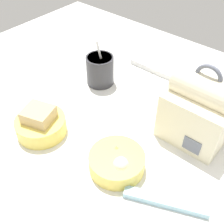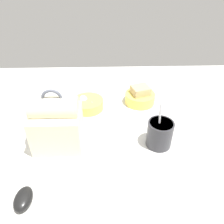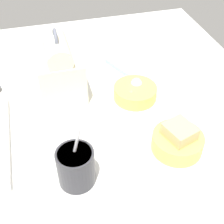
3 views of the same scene
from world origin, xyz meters
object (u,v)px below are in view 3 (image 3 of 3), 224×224
(lunch_bag, at_px, (60,70))
(soup_cup, at_px, (76,166))
(bento_bowl_sandwich, at_px, (178,141))
(chopstick_case, at_px, (124,71))
(bento_bowl_snacks, at_px, (135,92))

(lunch_bag, distance_m, soup_cup, 0.35)
(bento_bowl_sandwich, height_order, chopstick_case, bento_bowl_sandwich)
(lunch_bag, relative_size, soup_cup, 1.37)
(bento_bowl_sandwich, height_order, bento_bowl_snacks, bento_bowl_sandwich)
(bento_bowl_snacks, relative_size, chopstick_case, 0.76)
(soup_cup, height_order, bento_bowl_sandwich, soup_cup)
(bento_bowl_snacks, bearing_deg, chopstick_case, -2.87)
(lunch_bag, distance_m, bento_bowl_sandwich, 0.41)
(bento_bowl_sandwich, distance_m, chopstick_case, 0.37)
(lunch_bag, relative_size, chopstick_case, 1.25)
(lunch_bag, height_order, bento_bowl_sandwich, lunch_bag)
(bento_bowl_snacks, height_order, chopstick_case, bento_bowl_snacks)
(soup_cup, relative_size, chopstick_case, 0.91)
(soup_cup, distance_m, bento_bowl_snacks, 0.35)
(chopstick_case, bearing_deg, bento_bowl_sandwich, -175.00)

